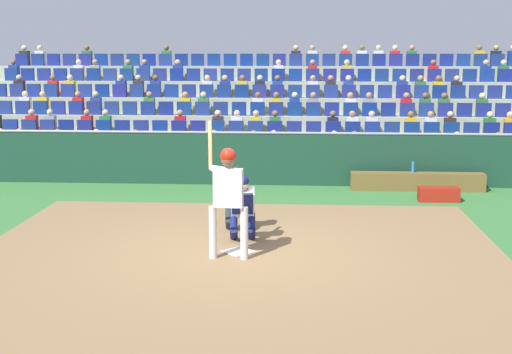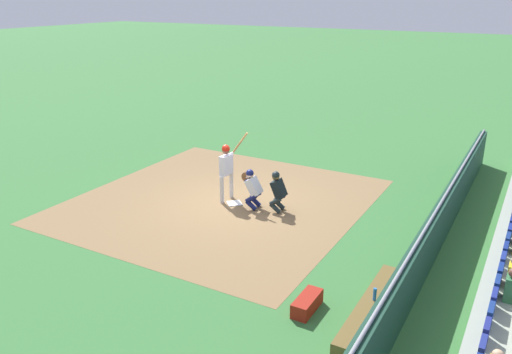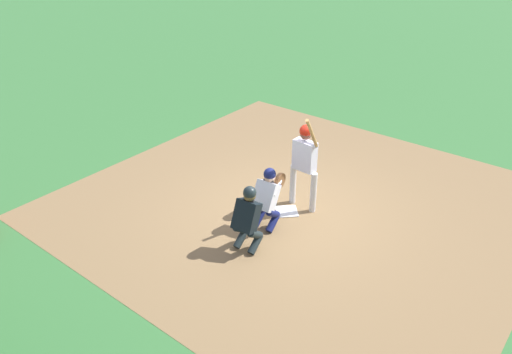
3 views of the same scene
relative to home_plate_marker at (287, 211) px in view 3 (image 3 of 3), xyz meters
The scene contains 6 objects.
ground_plane 0.02m from the home_plate_marker, ahead, with size 160.00×160.00×0.00m, color #387237.
infield_dirt_patch 0.50m from the home_plate_marker, 90.00° to the left, with size 9.05×8.66×0.01m, color olive.
home_plate_marker is the anchor object (origin of this frame).
batter_at_plate 1.21m from the home_plate_marker, 68.09° to the left, with size 0.73×0.72×2.25m.
catcher_crouching 0.95m from the home_plate_marker, 90.40° to the right, with size 0.49×0.73×1.27m.
home_plate_umpire 1.61m from the home_plate_marker, 84.04° to the right, with size 0.49×0.49×1.29m.
Camera 3 is at (4.90, -7.21, 5.60)m, focal length 35.04 mm.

